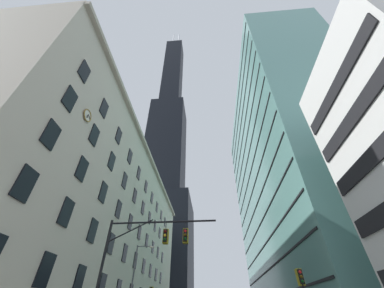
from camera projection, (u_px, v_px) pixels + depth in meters
station_building at (106, 227)px, 39.06m from camera, size 14.01×61.37×27.85m
dark_skyscraper at (164, 169)px, 114.26m from camera, size 28.47×28.47×208.43m
glass_office_midrise at (282, 176)px, 52.16m from camera, size 15.46×51.83×55.27m
traffic_signal_mast at (149, 248)px, 16.09m from camera, size 8.47×0.63×7.32m
traffic_light_near_right at (301, 281)px, 15.33m from camera, size 0.40×0.63×3.96m
street_lamppost at (136, 277)px, 25.84m from camera, size 2.19×0.32×8.40m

